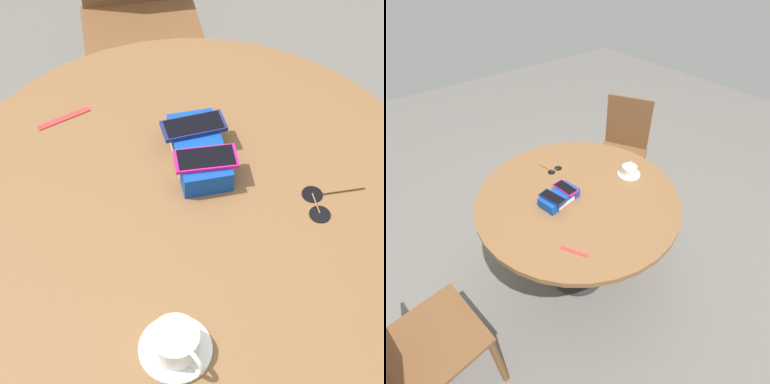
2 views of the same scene
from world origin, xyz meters
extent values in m
plane|color=slate|center=(0.00, 0.00, 0.00)|extent=(8.00, 8.00, 0.00)
cylinder|color=#2D2D2D|center=(0.00, 0.00, 0.01)|extent=(0.37, 0.37, 0.02)
cylinder|color=#2D2D2D|center=(0.00, 0.00, 0.36)|extent=(0.07, 0.07, 0.69)
cylinder|color=brown|center=(0.00, 0.00, 0.72)|extent=(1.11, 1.11, 0.03)
cube|color=#0F42AD|center=(-0.11, 0.02, 0.76)|extent=(0.22, 0.14, 0.05)
cube|color=white|center=(-0.10, -0.03, 0.75)|extent=(0.11, 0.02, 0.02)
cube|color=navy|center=(-0.16, 0.01, 0.80)|extent=(0.09, 0.15, 0.01)
cube|color=black|center=(-0.16, 0.01, 0.80)|extent=(0.08, 0.14, 0.00)
cube|color=#D11975|center=(-0.06, 0.03, 0.80)|extent=(0.08, 0.14, 0.01)
cube|color=black|center=(-0.06, 0.03, 0.80)|extent=(0.07, 0.13, 0.00)
cylinder|color=white|center=(0.35, -0.05, 0.74)|extent=(0.13, 0.13, 0.01)
cylinder|color=white|center=(0.35, -0.05, 0.77)|extent=(0.09, 0.09, 0.05)
cylinder|color=brown|center=(0.35, -0.05, 0.79)|extent=(0.08, 0.08, 0.00)
torus|color=white|center=(0.39, -0.02, 0.77)|extent=(0.05, 0.04, 0.06)
cube|color=red|center=(-0.26, -0.29, 0.74)|extent=(0.08, 0.12, 0.00)
cylinder|color=black|center=(0.06, 0.27, 0.74)|extent=(0.05, 0.05, 0.00)
cylinder|color=black|center=(0.01, 0.26, 0.74)|extent=(0.05, 0.05, 0.00)
cylinder|color=olive|center=(0.03, 0.26, 0.74)|extent=(0.06, 0.01, 0.00)
cylinder|color=olive|center=(0.00, 0.33, 0.74)|extent=(0.02, 0.09, 0.00)
cube|color=brown|center=(-0.92, -0.11, 0.47)|extent=(0.45, 0.45, 0.02)
cylinder|color=brown|center=(-0.72, -0.27, 0.23)|extent=(0.04, 0.04, 0.46)
cylinder|color=brown|center=(-0.77, 0.09, 0.23)|extent=(0.04, 0.04, 0.46)
cylinder|color=brown|center=(-1.08, -0.31, 0.23)|extent=(0.04, 0.04, 0.46)
cylinder|color=brown|center=(-1.12, 0.04, 0.23)|extent=(0.04, 0.04, 0.46)
camera|label=1|loc=(0.86, -0.05, 1.81)|focal=60.00mm
camera|label=2|loc=(-0.78, -0.96, 1.82)|focal=28.00mm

